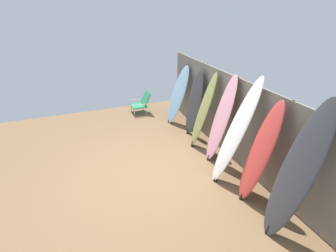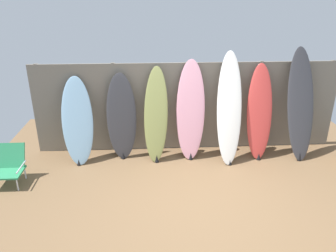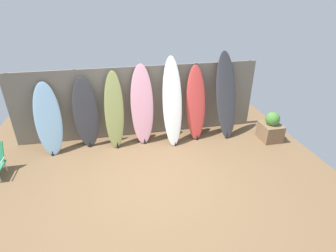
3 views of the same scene
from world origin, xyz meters
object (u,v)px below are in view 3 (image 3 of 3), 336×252
surfboard_skyblue_0 (48,119)px  surfboard_charcoal_1 (86,114)px  surfboard_charcoal_6 (226,96)px  surfboard_olive_2 (114,111)px  surfboard_red_5 (196,103)px  surfboard_white_4 (172,102)px  surfboard_pink_3 (142,105)px  planter_box (271,128)px

surfboard_skyblue_0 → surfboard_charcoal_1: surfboard_charcoal_1 is taller
surfboard_charcoal_6 → surfboard_olive_2: bearing=179.5°
surfboard_red_5 → surfboard_white_4: bearing=-174.2°
surfboard_white_4 → surfboard_charcoal_1: bearing=175.4°
surfboard_olive_2 → surfboard_white_4: bearing=-2.9°
surfboard_pink_3 → surfboard_charcoal_6: size_ratio=0.90×
surfboard_charcoal_1 → surfboard_red_5: (2.66, -0.10, 0.08)m
surfboard_pink_3 → planter_box: (3.14, -0.65, -0.62)m
surfboard_olive_2 → surfboard_pink_3: 0.67m
surfboard_pink_3 → surfboard_red_5: surfboard_pink_3 is taller
surfboard_charcoal_1 → surfboard_pink_3: (1.33, -0.04, 0.12)m
surfboard_charcoal_6 → planter_box: 1.38m
surfboard_olive_2 → planter_box: bearing=-8.9°
surfboard_skyblue_0 → surfboard_charcoal_6: 4.26m
surfboard_skyblue_0 → surfboard_charcoal_6: (4.26, -0.02, 0.24)m
surfboard_skyblue_0 → surfboard_red_5: surfboard_red_5 is taller
surfboard_white_4 → surfboard_skyblue_0: bearing=178.6°
surfboard_white_4 → surfboard_charcoal_6: bearing=1.8°
surfboard_pink_3 → surfboard_skyblue_0: bearing=-178.5°
surfboard_pink_3 → surfboard_white_4: 0.73m
surfboard_skyblue_0 → planter_box: size_ratio=2.15×
surfboard_charcoal_1 → surfboard_olive_2: size_ratio=0.93×
surfboard_olive_2 → surfboard_red_5: size_ratio=0.98×
surfboard_olive_2 → surfboard_pink_3: surfboard_pink_3 is taller
surfboard_white_4 → surfboard_pink_3: bearing=170.1°
surfboard_white_4 → surfboard_red_5: bearing=5.8°
surfboard_pink_3 → planter_box: 3.27m
surfboard_charcoal_1 → surfboard_red_5: 2.66m
surfboard_pink_3 → surfboard_olive_2: bearing=-175.2°
surfboard_olive_2 → surfboard_pink_3: bearing=4.8°
surfboard_skyblue_0 → surfboard_red_5: bearing=-0.1°
surfboard_skyblue_0 → surfboard_pink_3: size_ratio=0.85×
surfboard_olive_2 → surfboard_pink_3: (0.67, 0.06, 0.06)m
surfboard_charcoal_1 → planter_box: surfboard_charcoal_1 is taller
surfboard_pink_3 → surfboard_charcoal_6: 2.11m
surfboard_skyblue_0 → surfboard_pink_3: (2.15, 0.06, 0.14)m
surfboard_olive_2 → planter_box: surfboard_olive_2 is taller
surfboard_red_5 → surfboard_charcoal_6: bearing=-1.3°
surfboard_olive_2 → surfboard_white_4: size_ratio=0.87×
surfboard_charcoal_1 → surfboard_olive_2: surfboard_olive_2 is taller
surfboard_olive_2 → surfboard_charcoal_6: surfboard_charcoal_6 is taller
surfboard_white_4 → planter_box: 2.58m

